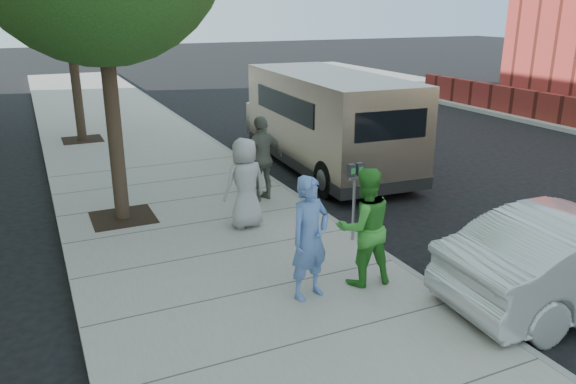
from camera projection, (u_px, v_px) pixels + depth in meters
The scene contains 9 objects.
ground at pixel (278, 249), 10.02m from camera, with size 120.00×120.00×0.00m, color black.
sidewalk at pixel (225, 255), 9.60m from camera, with size 5.00×60.00×0.15m, color gray.
curb_face at pixel (348, 232), 10.57m from camera, with size 0.12×60.00×0.16m, color gray.
parking_meter at pixel (355, 185), 9.74m from camera, with size 0.30×0.13×1.41m.
van at pixel (325, 119), 14.69m from camera, with size 2.64×6.89×2.51m.
person_officer at pixel (310, 238), 7.83m from camera, with size 0.66×0.43×1.80m, color #5C80C4.
person_green_shirt at pixel (364, 227), 8.23m from camera, with size 0.87×0.68×1.79m, color green.
person_gray_shirt at pixel (245, 183), 10.42m from camera, with size 0.84×0.54×1.71m, color #ACACAF.
person_striped_polo at pixel (262, 158), 11.90m from camera, with size 1.07×0.45×1.82m, color slate.
Camera 1 is at (-3.72, -8.41, 4.11)m, focal length 35.00 mm.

